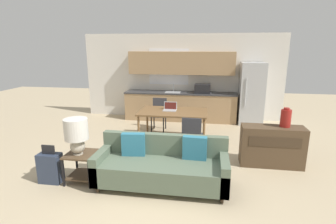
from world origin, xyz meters
TOP-DOWN VIEW (x-y plane):
  - ground_plane at (0.00, 0.00)m, footprint 20.00×20.00m
  - wall_back at (-0.01, 4.63)m, footprint 6.40×0.07m
  - kitchen_counter at (0.01, 4.33)m, footprint 3.51×0.65m
  - refrigerator at (2.15, 4.24)m, footprint 0.71×0.72m
  - dining_table at (0.05, 2.29)m, footprint 1.64×0.99m
  - couch at (0.15, 0.17)m, footprint 2.19×0.80m
  - side_table at (-1.25, 0.09)m, footprint 0.50×0.50m
  - table_lamp at (-1.28, 0.05)m, footprint 0.39×0.39m
  - credenza at (2.15, 1.26)m, footprint 1.19×0.42m
  - vase at (2.36, 1.29)m, footprint 0.19×0.19m
  - dining_chair_far_left at (-0.47, 3.18)m, footprint 0.43×0.43m
  - dining_chair_near_right at (0.57, 1.42)m, footprint 0.44×0.44m
  - laptop at (-0.04, 2.37)m, footprint 0.32×0.26m
  - suitcase at (-1.77, -0.04)m, footprint 0.38×0.22m

SIDE VIEW (x-z plane):
  - ground_plane at x=0.00m, z-range 0.00..0.00m
  - suitcase at x=-1.77m, z-range -0.07..0.61m
  - couch at x=0.15m, z-range -0.09..0.77m
  - side_table at x=-1.25m, z-range 0.09..0.61m
  - credenza at x=2.15m, z-range 0.00..0.80m
  - dining_chair_far_left at x=-0.47m, z-range 0.05..0.95m
  - dining_chair_near_right at x=0.57m, z-range 0.05..0.95m
  - dining_table at x=0.05m, z-range 0.33..1.11m
  - laptop at x=-0.04m, z-range 0.73..0.93m
  - kitchen_counter at x=0.01m, z-range -0.23..1.92m
  - table_lamp at x=-1.28m, z-range 0.58..1.21m
  - refrigerator at x=2.15m, z-range 0.00..1.85m
  - vase at x=2.36m, z-range 0.79..1.16m
  - wall_back at x=-0.01m, z-range 0.01..2.71m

